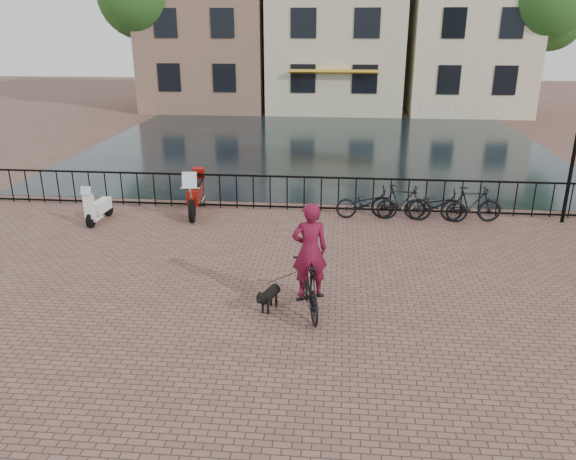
# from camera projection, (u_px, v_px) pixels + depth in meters

# --- Properties ---
(ground) EXTENTS (100.00, 100.00, 0.00)m
(ground) POSITION_uv_depth(u_px,v_px,m) (271.00, 363.00, 9.08)
(ground) COLOR brown
(ground) RESTS_ON ground
(canal_water) EXTENTS (20.00, 20.00, 0.00)m
(canal_water) POSITION_uv_depth(u_px,v_px,m) (318.00, 146.00, 25.24)
(canal_water) COLOR black
(canal_water) RESTS_ON ground
(railing) EXTENTS (20.00, 0.05, 1.02)m
(railing) POSITION_uv_depth(u_px,v_px,m) (304.00, 193.00, 16.38)
(railing) COLOR black
(railing) RESTS_ON ground
(canal_house_left) EXTENTS (7.50, 9.00, 12.80)m
(canal_house_left) POSITION_uv_depth(u_px,v_px,m) (210.00, 3.00, 35.56)
(canal_house_left) COLOR #7F5C4A
(canal_house_left) RESTS_ON ground
(canal_house_mid) EXTENTS (8.00, 9.50, 11.80)m
(canal_house_mid) POSITION_uv_depth(u_px,v_px,m) (337.00, 11.00, 35.02)
(canal_house_mid) COLOR beige
(canal_house_mid) RESTS_ON ground
(tree_far_right) EXTENTS (4.76, 4.76, 8.76)m
(tree_far_right) POSITION_uv_depth(u_px,v_px,m) (544.00, 1.00, 31.05)
(tree_far_right) COLOR black
(tree_far_right) RESTS_ON ground
(cyclist) EXTENTS (0.94, 1.93, 2.54)m
(cyclist) POSITION_uv_depth(u_px,v_px,m) (309.00, 265.00, 10.38)
(cyclist) COLOR black
(cyclist) RESTS_ON ground
(dog) EXTENTS (0.49, 0.81, 0.52)m
(dog) POSITION_uv_depth(u_px,v_px,m) (269.00, 297.00, 10.70)
(dog) COLOR black
(dog) RESTS_ON ground
(motorcycle) EXTENTS (0.71, 2.11, 1.48)m
(motorcycle) POSITION_uv_depth(u_px,v_px,m) (195.00, 188.00, 16.04)
(motorcycle) COLOR #95110A
(motorcycle) RESTS_ON ground
(scooter) EXTENTS (0.47, 1.31, 1.19)m
(scooter) POSITION_uv_depth(u_px,v_px,m) (98.00, 201.00, 15.39)
(scooter) COLOR white
(scooter) RESTS_ON ground
(parked_bike_0) EXTENTS (1.74, 0.67, 0.90)m
(parked_bike_0) POSITION_uv_depth(u_px,v_px,m) (367.00, 203.00, 15.68)
(parked_bike_0) COLOR black
(parked_bike_0) RESTS_ON ground
(parked_bike_1) EXTENTS (1.71, 0.65, 1.00)m
(parked_bike_1) POSITION_uv_depth(u_px,v_px,m) (401.00, 202.00, 15.58)
(parked_bike_1) COLOR black
(parked_bike_1) RESTS_ON ground
(parked_bike_2) EXTENTS (1.78, 0.80, 0.90)m
(parked_bike_2) POSITION_uv_depth(u_px,v_px,m) (436.00, 205.00, 15.51)
(parked_bike_2) COLOR black
(parked_bike_2) RESTS_ON ground
(parked_bike_3) EXTENTS (1.69, 0.57, 1.00)m
(parked_bike_3) POSITION_uv_depth(u_px,v_px,m) (471.00, 204.00, 15.41)
(parked_bike_3) COLOR black
(parked_bike_3) RESTS_ON ground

